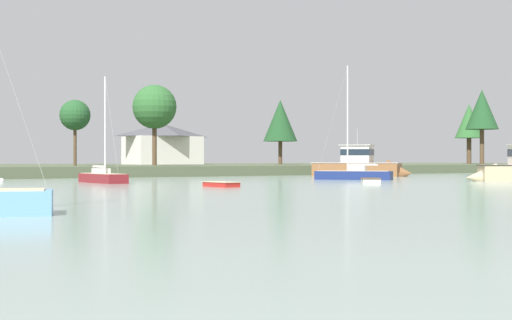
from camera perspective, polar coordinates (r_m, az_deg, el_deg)
name	(u,v)px	position (r m, az deg, el deg)	size (l,w,h in m)	color
sailboat_maroon	(103,180)	(61.71, -11.38, -1.49)	(1.73, 6.55, 8.88)	maroon
dinghy_white	(371,182)	(59.88, 8.55, -1.60)	(3.11, 3.47, 0.56)	white
sailboat_navy	(354,177)	(70.59, 7.30, -1.28)	(5.87, 6.59, 11.02)	navy
dinghy_red	(221,185)	(51.53, -2.62, -1.88)	(1.44, 3.04, 0.49)	#B2231E
cruiser_wood	(365,169)	(85.34, 8.14, -0.69)	(9.24, 10.59, 6.48)	brown
mooring_buoy_white	(1,181)	(65.80, -18.47, -1.50)	(0.49, 0.49, 0.54)	white
shore_tree_inland_c	(482,110)	(120.83, 16.51, 3.60)	(4.94, 4.94, 11.36)	brown
shore_tree_right_mid	(469,122)	(133.94, 15.61, 2.77)	(4.70, 4.70, 10.12)	brown
shore_tree_far_right	(154,107)	(93.88, -7.58, 3.93)	(5.37, 5.37, 9.83)	brown
shore_tree_right	(280,121)	(113.17, 1.82, 2.95)	(5.04, 5.04, 9.59)	brown
shore_tree_far_left	(75,115)	(90.10, -13.35, 3.25)	(3.51, 3.51, 7.58)	brown
cottage_behind_trees	(162,143)	(115.66, -6.99, 1.25)	(11.01, 7.94, 6.12)	silver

